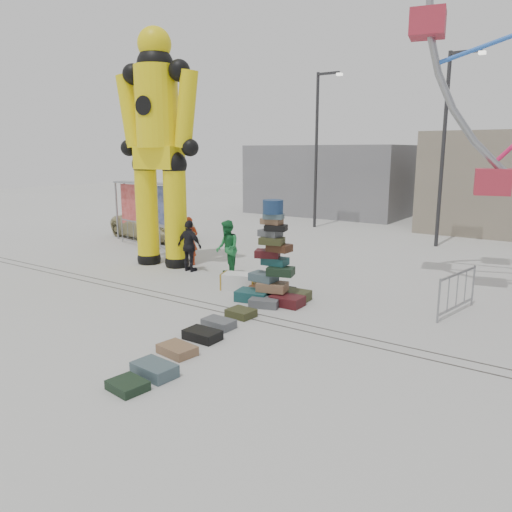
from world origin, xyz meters
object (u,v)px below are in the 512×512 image
Objects in this scene: steamer_trunk at (239,281)px; parked_suv at (154,225)px; barricade_dummy_b at (174,239)px; banner_scaffold at (147,197)px; lamp_post_right at (446,140)px; barricade_dummy_c at (172,241)px; barricade_dummy_a at (134,233)px; pedestrian_black at (190,246)px; pedestrian_red at (189,241)px; crash_test_dummy at (158,141)px; pedestrian_green at (227,248)px; suitcase_tower at (273,273)px; lamp_post_left at (318,143)px; barricade_wheel_front at (457,293)px.

steamer_trunk is 0.22× the size of parked_suv.
banner_scaffold is at bearing 165.91° from barricade_dummy_b.
barricade_dummy_c is (-8.25, -7.83, -3.93)m from lamp_post_right.
barricade_dummy_a is 5.78m from pedestrian_black.
pedestrian_black reaches higher than steamer_trunk.
lamp_post_right is 11.47m from pedestrian_red.
crash_test_dummy is 4.18× the size of barricade_dummy_b.
crash_test_dummy reaches higher than pedestrian_green.
suitcase_tower is 0.75× the size of banner_scaffold.
pedestrian_red is (0.75, 0.61, -3.54)m from crash_test_dummy.
barricade_dummy_b is (-1.17, 1.85, -3.86)m from crash_test_dummy.
steamer_trunk is (3.94, -12.38, -4.24)m from lamp_post_left.
barricade_dummy_a is 1.00× the size of barricade_dummy_c.
pedestrian_red reaches higher than steamer_trunk.
barricade_dummy_b reaches higher than steamer_trunk.
barricade_wheel_front is at bearing 6.42° from barricade_dummy_c.
lamp_post_right is 10.31m from barricade_wheel_front.
barricade_dummy_a is at bearing -147.00° from lamp_post_right.
barricade_dummy_b is (-8.46, -7.47, -3.93)m from lamp_post_right.
steamer_trunk is at bearing 154.78° from suitcase_tower.
crash_test_dummy is 4.52× the size of pedestrian_green.
lamp_post_left is 4.00× the size of barricade_dummy_b.
crash_test_dummy is 4.44m from barricade_dummy_b.
lamp_post_right reaches higher than pedestrian_red.
lamp_post_left reaches higher than banner_scaffold.
pedestrian_red is at bearing 98.51° from barricade_wheel_front.
barricade_dummy_c is 4.14m from pedestrian_green.
steamer_trunk is 5.79m from barricade_dummy_c.
lamp_post_left is 2.86× the size of suitcase_tower.
barricade_dummy_c is (-0.96, 1.49, -3.86)m from crash_test_dummy.
barricade_dummy_b is 1.13× the size of pedestrian_black.
parked_suv is (-11.66, -5.51, -3.83)m from lamp_post_right.
pedestrian_black reaches higher than barricade_wheel_front.
pedestrian_red reaches higher than barricade_dummy_c.
pedestrian_red is 6.04m from parked_suv.
lamp_post_right is 4.00× the size of barricade_dummy_b.
pedestrian_green is 8.19m from parked_suv.
barricade_dummy_b and barricade_dummy_c have the same top height.
pedestrian_red is 2.23m from pedestrian_green.
barricade_dummy_b and barricade_wheel_front have the same top height.
parked_suv is at bearing 158.66° from barricade_dummy_c.
barricade_dummy_c is (2.91, -1.51, -1.47)m from banner_scaffold.
lamp_post_left is 4.54× the size of pedestrian_black.
suitcase_tower reaches higher than barricade_dummy_a.
pedestrian_green is (-7.21, -0.16, 0.38)m from barricade_wheel_front.
banner_scaffold is 9.23m from steamer_trunk.
crash_test_dummy is 6.03m from steamer_trunk.
pedestrian_green is at bearing -115.32° from lamp_post_right.
barricade_dummy_c is 4.12m from parked_suv.
steamer_trunk is 8.67m from barricade_dummy_a.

